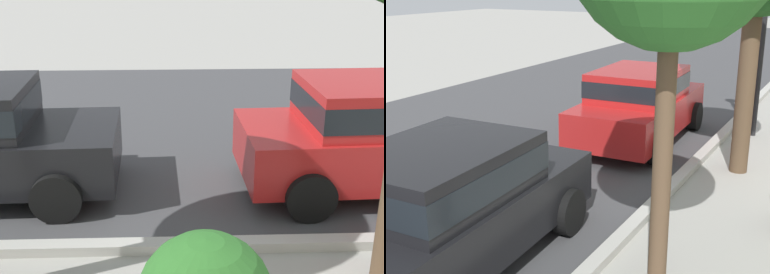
# 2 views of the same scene
# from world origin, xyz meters

# --- Properties ---
(street_surface) EXTENTS (60.00, 9.00, 0.01)m
(street_surface) POSITION_xyz_m (0.00, 7.50, 0.00)
(street_surface) COLOR #424244
(street_surface) RESTS_ON ground
(curb_stone) EXTENTS (60.00, 0.20, 0.12)m
(curb_stone) POSITION_xyz_m (0.00, 2.90, 0.06)
(curb_stone) COLOR #B2AFA8
(curb_stone) RESTS_ON ground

